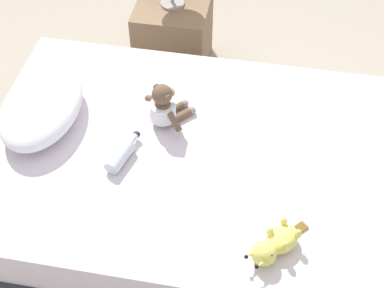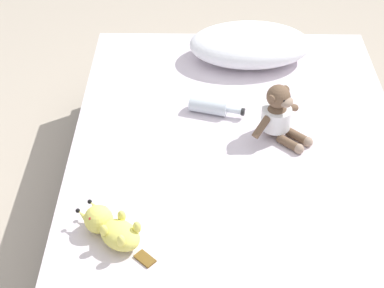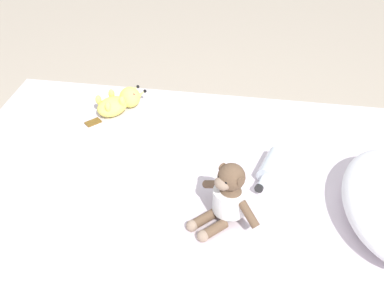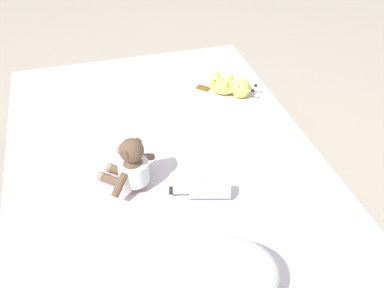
% 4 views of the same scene
% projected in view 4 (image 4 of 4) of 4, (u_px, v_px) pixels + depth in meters
% --- Properties ---
extents(ground_plane, '(16.00, 16.00, 0.00)m').
position_uv_depth(ground_plane, '(167.00, 224.00, 2.27)').
color(ground_plane, '#B7A893').
extents(bed, '(1.39, 2.02, 0.45)m').
position_uv_depth(bed, '(165.00, 192.00, 2.14)').
color(bed, '#2D2D33').
rests_on(bed, ground_plane).
extents(pillow, '(0.59, 0.38, 0.16)m').
position_uv_depth(pillow, '(189.00, 286.00, 1.37)').
color(pillow, white).
rests_on(pillow, bed).
extents(plush_monkey, '(0.26, 0.26, 0.24)m').
position_uv_depth(plush_monkey, '(131.00, 167.00, 1.78)').
color(plush_monkey, brown).
rests_on(plush_monkey, bed).
extents(plush_yellow_creature, '(0.29, 0.25, 0.10)m').
position_uv_depth(plush_yellow_creature, '(230.00, 87.00, 2.38)').
color(plush_yellow_creature, '#EAE066').
rests_on(plush_yellow_creature, bed).
extents(glass_bottle, '(0.24, 0.11, 0.07)m').
position_uv_depth(glass_bottle, '(207.00, 190.00, 1.77)').
color(glass_bottle, silver).
rests_on(glass_bottle, bed).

